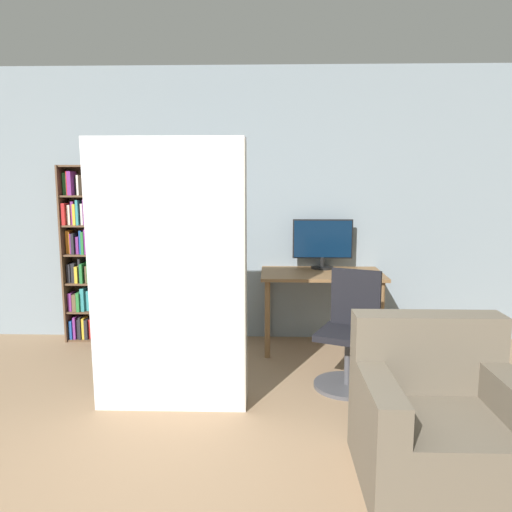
% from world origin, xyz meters
% --- Properties ---
extents(wall_back, '(8.00, 0.06, 2.70)m').
position_xyz_m(wall_back, '(0.00, 3.02, 1.35)').
color(wall_back, gray).
rests_on(wall_back, ground).
extents(desk, '(1.14, 0.67, 0.74)m').
position_xyz_m(desk, '(1.06, 2.66, 0.64)').
color(desk, brown).
rests_on(desk, ground).
extents(monitor, '(0.58, 0.22, 0.49)m').
position_xyz_m(monitor, '(1.09, 2.87, 1.01)').
color(monitor, black).
rests_on(monitor, desk).
extents(office_chair, '(0.58, 0.58, 0.90)m').
position_xyz_m(office_chair, '(1.20, 1.78, 0.36)').
color(office_chair, '#4C4C51').
rests_on(office_chair, ground).
extents(bookshelf, '(0.60, 0.25, 1.75)m').
position_xyz_m(bookshelf, '(-1.23, 2.89, 0.86)').
color(bookshelf, brown).
rests_on(bookshelf, ground).
extents(mattress_near, '(1.06, 0.29, 1.89)m').
position_xyz_m(mattress_near, '(-0.12, 1.39, 0.95)').
color(mattress_near, silver).
rests_on(mattress_near, ground).
extents(armchair, '(0.85, 0.80, 0.85)m').
position_xyz_m(armchair, '(1.48, 0.55, 0.32)').
color(armchair, '#665B4C').
rests_on(armchair, ground).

